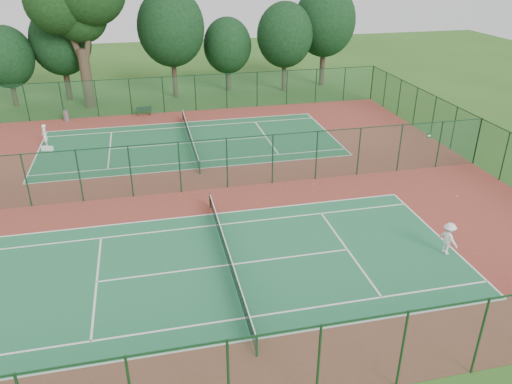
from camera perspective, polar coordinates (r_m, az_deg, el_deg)
ground at (r=33.19m, az=-5.87°, el=0.29°), size 120.00×120.00×0.00m
red_pad at (r=33.19m, az=-5.87°, el=0.29°), size 40.00×36.00×0.01m
court_near at (r=25.44m, az=-3.17°, el=-8.33°), size 23.77×10.97×0.01m
court_far at (r=41.44m, az=-7.51°, el=5.60°), size 23.77×10.97×0.01m
fence_north at (r=49.48m, az=-8.75°, el=11.04°), size 40.00×0.09×3.50m
fence_south at (r=17.54m, az=2.10°, el=-19.92°), size 40.00×0.09×3.50m
fence_east at (r=39.82m, az=23.97°, el=5.33°), size 0.09×36.00×3.50m
fence_divider at (r=32.47m, az=-6.01°, el=3.08°), size 40.00×0.09×3.50m
tennis_net_near at (r=25.14m, az=-3.20°, el=-7.33°), size 0.10×12.90×0.97m
tennis_net_far at (r=41.26m, az=-7.55°, el=6.29°), size 0.10×12.90×0.97m
player_near at (r=27.69m, az=21.12°, el=-4.97°), size 0.97×1.29×1.77m
player_far at (r=43.44m, az=-23.01°, el=5.96°), size 0.49×0.70×1.82m
trash_bin at (r=49.75m, az=-20.88°, el=8.18°), size 0.67×0.67×0.96m
bench at (r=49.22m, az=-12.68°, el=9.05°), size 1.43×0.44×0.88m
kit_bag at (r=42.76m, az=-22.74°, el=4.62°), size 0.93×0.58×0.33m
stray_ball_a at (r=33.90m, az=6.57°, el=0.91°), size 0.08×0.08×0.08m
stray_ball_b at (r=33.32m, az=3.66°, el=0.57°), size 0.07×0.07×0.07m
stray_ball_c at (r=32.59m, az=-8.62°, el=-0.31°), size 0.07×0.07×0.07m
big_tree at (r=51.87m, az=-19.86°, el=19.95°), size 9.28×6.79×14.25m
evergreen_row at (r=55.99m, az=-8.67°, el=10.94°), size 39.00×5.00×12.00m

